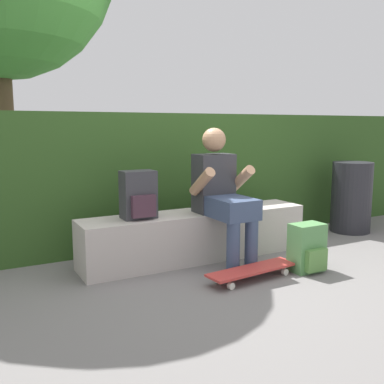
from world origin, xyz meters
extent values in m
plane|color=slate|center=(0.00, 0.00, 0.00)|extent=(24.00, 24.00, 0.00)
cube|color=#B5ACA5|center=(0.00, 0.26, 0.22)|extent=(2.14, 0.42, 0.43)
cube|color=#333338|center=(0.14, 0.19, 0.69)|extent=(0.34, 0.22, 0.52)
sphere|color=tan|center=(0.14, 0.19, 1.08)|extent=(0.21, 0.21, 0.21)
cube|color=#384766|center=(0.14, -0.12, 0.52)|extent=(0.32, 0.40, 0.17)
cylinder|color=#384766|center=(0.05, -0.27, 0.22)|extent=(0.11, 0.11, 0.43)
cylinder|color=#384766|center=(0.23, -0.27, 0.22)|extent=(0.11, 0.11, 0.43)
cylinder|color=tan|center=(-0.06, 0.05, 0.73)|extent=(0.09, 0.33, 0.27)
cylinder|color=tan|center=(0.34, 0.05, 0.73)|extent=(0.09, 0.33, 0.27)
cube|color=#BC3833|center=(0.12, -0.43, 0.08)|extent=(0.82, 0.28, 0.02)
cylinder|color=silver|center=(0.39, -0.33, 0.03)|extent=(0.06, 0.04, 0.05)
cylinder|color=silver|center=(0.41, -0.48, 0.03)|extent=(0.06, 0.04, 0.05)
cylinder|color=silver|center=(-0.16, -0.39, 0.03)|extent=(0.06, 0.04, 0.05)
cylinder|color=silver|center=(-0.15, -0.54, 0.03)|extent=(0.06, 0.04, 0.05)
cube|color=#333338|center=(-0.56, 0.26, 0.63)|extent=(0.28, 0.18, 0.40)
cube|color=#402733|center=(-0.56, 0.14, 0.55)|extent=(0.20, 0.05, 0.18)
cube|color=#51894C|center=(0.64, -0.48, 0.20)|extent=(0.28, 0.18, 0.40)
cube|color=#578B41|center=(0.64, -0.59, 0.12)|extent=(0.20, 0.05, 0.18)
cube|color=#2C4C1E|center=(0.45, 1.07, 0.66)|extent=(6.49, 0.65, 1.32)
cylinder|color=brown|center=(-1.42, 1.92, 1.23)|extent=(0.24, 0.24, 2.46)
cylinder|color=#232328|center=(2.05, 0.33, 0.40)|extent=(0.44, 0.44, 0.80)
camera|label=1|loc=(-1.87, -3.11, 1.20)|focal=40.74mm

